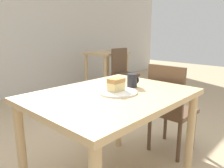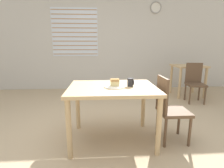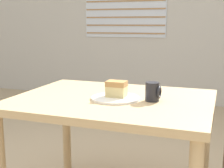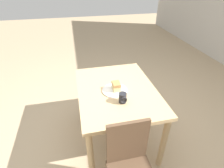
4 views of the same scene
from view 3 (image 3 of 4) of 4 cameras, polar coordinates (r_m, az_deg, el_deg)
The scene contains 5 objects.
wall_back at distance 4.58m, azimuth 11.41°, elevation 14.04°, with size 10.00×0.10×2.80m.
dining_table_near at distance 1.78m, azimuth 0.08°, elevation -5.59°, with size 1.10×0.84×0.73m.
plate at distance 1.72m, azimuth 0.66°, elevation -2.60°, with size 0.27×0.27×0.01m.
cake_slice at distance 1.72m, azimuth 0.82°, elevation -0.87°, with size 0.11×0.08×0.09m.
coffee_mug at distance 1.68m, azimuth 7.50°, elevation -1.41°, with size 0.08×0.08×0.10m.
Camera 3 is at (0.69, -1.49, 1.14)m, focal length 50.00 mm.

